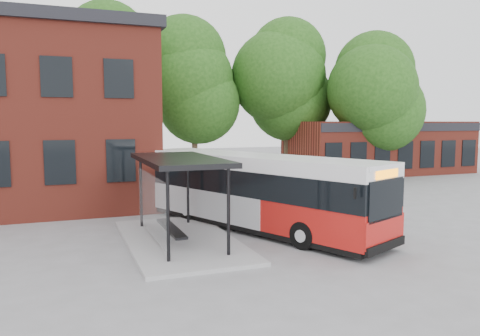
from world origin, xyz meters
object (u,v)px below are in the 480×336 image
object	(u,v)px
bicycle_1	(321,177)
bicycle_6	(383,175)
bicycle_7	(372,173)
bicycle_2	(335,178)
bicycle_3	(344,176)
bus_shelter	(180,200)
city_bus	(253,192)
bicycle_4	(355,176)
bicycle_0	(311,178)

from	to	relation	value
bicycle_1	bicycle_6	bearing A→B (deg)	-76.76
bicycle_1	bicycle_7	world-z (taller)	bicycle_1
bicycle_2	bicycle_6	world-z (taller)	bicycle_2
bicycle_3	bus_shelter	bearing A→B (deg)	104.92
city_bus	bicycle_7	world-z (taller)	city_bus
bicycle_3	bicycle_4	distance (m)	1.56
bicycle_2	bicycle_6	xyz separation A→B (m)	(3.73, 0.10, -0.00)
bicycle_1	bicycle_2	world-z (taller)	bicycle_1
city_bus	bicycle_7	size ratio (longest dim) A/B	6.33
city_bus	bicycle_6	distance (m)	15.95
bicycle_2	bicycle_6	distance (m)	3.73
city_bus	bicycle_4	size ratio (longest dim) A/B	6.55
bicycle_4	bicycle_7	world-z (taller)	bicycle_7
bus_shelter	bicycle_1	distance (m)	15.42
bus_shelter	bicycle_4	bearing A→B (deg)	36.83
bicycle_2	bus_shelter	bearing A→B (deg)	153.65
bicycle_0	bicycle_3	distance (m)	2.08
bicycle_2	bicycle_7	world-z (taller)	bicycle_7
bicycle_1	bicycle_2	xyz separation A→B (m)	(0.94, -0.19, -0.08)
bicycle_7	bicycle_6	bearing A→B (deg)	-154.71
bicycle_0	bicycle_6	bearing A→B (deg)	-115.07
bicycle_3	bicycle_0	bearing A→B (deg)	32.90
bicycle_2	bicycle_0	bearing A→B (deg)	68.64
bus_shelter	bicycle_6	world-z (taller)	bus_shelter
bicycle_2	bicycle_4	xyz separation A→B (m)	(1.96, 0.74, -0.03)
bus_shelter	bicycle_0	bearing A→B (deg)	44.66
bicycle_4	bicycle_6	bearing A→B (deg)	-125.83
bicycle_0	bus_shelter	bearing A→B (deg)	121.89
bicycle_0	bicycle_6	distance (m)	4.95
bicycle_0	bicycle_1	size ratio (longest dim) A/B	0.84
bicycle_0	bicycle_3	bearing A→B (deg)	-137.23
bicycle_1	bicycle_4	world-z (taller)	bicycle_1
bus_shelter	bicycle_2	bearing A→B (deg)	38.93
bus_shelter	bicycle_2	size ratio (longest dim) A/B	3.87
bicycle_0	bicycle_3	world-z (taller)	bicycle_3
bicycle_3	bicycle_1	bearing A→B (deg)	59.59
bicycle_4	bicycle_0	bearing A→B (deg)	66.48
bicycle_1	bicycle_3	distance (m)	1.55
bus_shelter	bicycle_7	size ratio (longest dim) A/B	4.03
bicycle_4	bicycle_7	distance (m)	1.82
bicycle_6	bicycle_7	world-z (taller)	bicycle_7
bicycle_6	bicycle_7	size ratio (longest dim) A/B	1.03
bus_shelter	bicycle_0	world-z (taller)	bus_shelter
city_bus	bicycle_3	xyz separation A→B (m)	(9.94, 8.98, -0.85)
city_bus	bicycle_0	size ratio (longest dim) A/B	7.16
bicycle_0	bicycle_2	xyz separation A→B (m)	(1.11, -1.15, 0.07)
bus_shelter	bicycle_2	world-z (taller)	bus_shelter
bicycle_3	bicycle_7	xyz separation A→B (m)	(3.10, 1.28, -0.02)
bus_shelter	bicycle_3	world-z (taller)	bus_shelter
bicycle_1	bicycle_4	size ratio (longest dim) A/B	1.09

